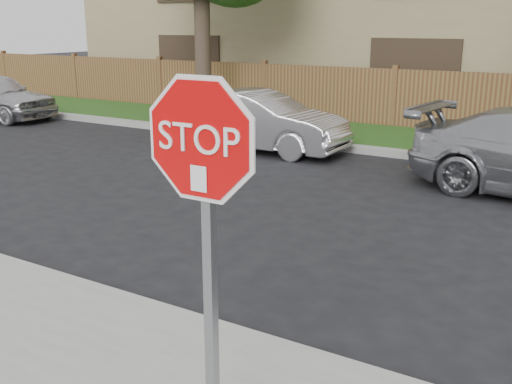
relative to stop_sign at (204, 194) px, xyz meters
The scene contains 2 objects.
stop_sign is the anchor object (origin of this frame).
sedan_left 9.98m from the stop_sign, 119.22° to the left, with size 1.41×4.03×1.33m, color #BDBBC1.
Camera 1 is at (1.14, -4.15, 2.78)m, focal length 42.00 mm.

